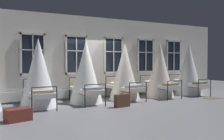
{
  "coord_description": "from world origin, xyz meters",
  "views": [
    {
      "loc": [
        -4.23,
        -8.75,
        1.57
      ],
      "look_at": [
        0.24,
        -0.08,
        1.23
      ],
      "focal_mm": 39.24,
      "sensor_mm": 36.0,
      "label": 1
    }
  ],
  "objects_px": {
    "cot_fifth": "(160,71)",
    "cot_sixth": "(189,70)",
    "suitcase_dark": "(122,101)",
    "cot_second": "(39,74)",
    "cot_fourth": "(125,73)",
    "travel_trunk": "(18,115)",
    "cot_third": "(86,73)"
  },
  "relations": [
    {
      "from": "cot_second",
      "to": "suitcase_dark",
      "type": "xyz_separation_m",
      "value": [
        2.57,
        -1.3,
        -0.92
      ]
    },
    {
      "from": "cot_second",
      "to": "cot_fourth",
      "type": "bearing_deg",
      "value": -88.45
    },
    {
      "from": "suitcase_dark",
      "to": "travel_trunk",
      "type": "bearing_deg",
      "value": 179.49
    },
    {
      "from": "cot_fifth",
      "to": "travel_trunk",
      "type": "distance_m",
      "value": 6.48
    },
    {
      "from": "cot_fourth",
      "to": "travel_trunk",
      "type": "xyz_separation_m",
      "value": [
        -4.35,
        -1.89,
        -0.95
      ]
    },
    {
      "from": "cot_fourth",
      "to": "cot_fifth",
      "type": "distance_m",
      "value": 1.78
    },
    {
      "from": "cot_second",
      "to": "cot_sixth",
      "type": "distance_m",
      "value": 6.99
    },
    {
      "from": "cot_third",
      "to": "cot_second",
      "type": "bearing_deg",
      "value": 94.59
    },
    {
      "from": "cot_fourth",
      "to": "cot_third",
      "type": "bearing_deg",
      "value": 88.58
    },
    {
      "from": "suitcase_dark",
      "to": "cot_sixth",
      "type": "bearing_deg",
      "value": 8.34
    },
    {
      "from": "cot_second",
      "to": "cot_third",
      "type": "bearing_deg",
      "value": -86.91
    },
    {
      "from": "cot_fifth",
      "to": "cot_fourth",
      "type": "bearing_deg",
      "value": 87.42
    },
    {
      "from": "cot_sixth",
      "to": "cot_fifth",
      "type": "bearing_deg",
      "value": 89.87
    },
    {
      "from": "cot_fifth",
      "to": "cot_sixth",
      "type": "bearing_deg",
      "value": -91.51
    },
    {
      "from": "cot_third",
      "to": "travel_trunk",
      "type": "xyz_separation_m",
      "value": [
        -2.65,
        -1.89,
        -0.97
      ]
    },
    {
      "from": "cot_second",
      "to": "cot_sixth",
      "type": "xyz_separation_m",
      "value": [
        6.99,
        0.05,
        0.02
      ]
    },
    {
      "from": "cot_fourth",
      "to": "cot_sixth",
      "type": "distance_m",
      "value": 3.51
    },
    {
      "from": "cot_sixth",
      "to": "cot_fourth",
      "type": "bearing_deg",
      "value": 89.33
    },
    {
      "from": "cot_sixth",
      "to": "suitcase_dark",
      "type": "xyz_separation_m",
      "value": [
        -4.42,
        -1.36,
        -0.94
      ]
    },
    {
      "from": "cot_second",
      "to": "cot_fifth",
      "type": "distance_m",
      "value": 5.26
    },
    {
      "from": "suitcase_dark",
      "to": "cot_second",
      "type": "bearing_deg",
      "value": 144.35
    },
    {
      "from": "travel_trunk",
      "to": "cot_sixth",
      "type": "bearing_deg",
      "value": 13.26
    },
    {
      "from": "cot_fourth",
      "to": "cot_second",
      "type": "bearing_deg",
      "value": 90.18
    },
    {
      "from": "cot_fifth",
      "to": "cot_sixth",
      "type": "xyz_separation_m",
      "value": [
        1.73,
        -0.0,
        0.01
      ]
    },
    {
      "from": "cot_second",
      "to": "suitcase_dark",
      "type": "height_order",
      "value": "cot_second"
    },
    {
      "from": "cot_sixth",
      "to": "cot_third",
      "type": "bearing_deg",
      "value": 89.49
    },
    {
      "from": "cot_fourth",
      "to": "cot_fifth",
      "type": "height_order",
      "value": "cot_fifth"
    },
    {
      "from": "cot_fourth",
      "to": "suitcase_dark",
      "type": "height_order",
      "value": "cot_fourth"
    },
    {
      "from": "cot_second",
      "to": "suitcase_dark",
      "type": "distance_m",
      "value": 3.02
    },
    {
      "from": "cot_fifth",
      "to": "cot_second",
      "type": "bearing_deg",
      "value": 89.16
    },
    {
      "from": "cot_sixth",
      "to": "cot_second",
      "type": "bearing_deg",
      "value": 90.38
    },
    {
      "from": "cot_second",
      "to": "cot_third",
      "type": "distance_m",
      "value": 1.78
    }
  ]
}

